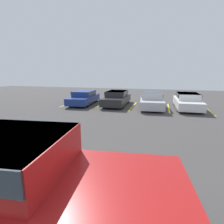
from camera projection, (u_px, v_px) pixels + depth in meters
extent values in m
cube|color=yellow|center=(72.00, 103.00, 16.85)|extent=(0.12, 4.10, 0.01)
cube|color=yellow|center=(101.00, 105.00, 16.07)|extent=(0.12, 4.10, 0.01)
cube|color=yellow|center=(133.00, 106.00, 15.28)|extent=(0.12, 4.10, 0.01)
cube|color=yellow|center=(169.00, 108.00, 14.50)|extent=(0.12, 4.10, 0.01)
cube|color=yellow|center=(208.00, 110.00, 13.72)|extent=(0.12, 4.10, 0.01)
cube|color=#A51919|center=(27.00, 196.00, 3.09)|extent=(5.67, 2.63, 0.95)
cube|color=#A51919|center=(8.00, 153.00, 2.96)|extent=(2.17, 2.07, 0.64)
cube|color=#2D3842|center=(6.00, 145.00, 2.93)|extent=(2.14, 2.12, 0.35)
cube|color=#A51919|center=(125.00, 184.00, 2.74)|extent=(2.24, 2.15, 0.13)
cylinder|color=black|center=(124.00, 190.00, 3.72)|extent=(0.84, 0.39, 0.81)
cylinder|color=#ADADB2|center=(124.00, 190.00, 3.72)|extent=(0.48, 0.36, 0.45)
cube|color=navy|center=(84.00, 99.00, 16.25)|extent=(2.15, 4.71, 0.59)
cube|color=navy|center=(84.00, 93.00, 16.23)|extent=(1.76, 2.50, 0.47)
cube|color=#2D3842|center=(84.00, 92.00, 16.21)|extent=(1.83, 2.46, 0.28)
cylinder|color=black|center=(87.00, 103.00, 14.87)|extent=(0.29, 0.69, 0.67)
cylinder|color=#ADADB2|center=(87.00, 103.00, 14.87)|extent=(0.28, 0.39, 0.37)
cylinder|color=black|center=(71.00, 103.00, 15.15)|extent=(0.29, 0.69, 0.67)
cylinder|color=#ADADB2|center=(71.00, 103.00, 15.15)|extent=(0.28, 0.39, 0.37)
cylinder|color=black|center=(96.00, 99.00, 17.42)|extent=(0.29, 0.69, 0.67)
cylinder|color=#ADADB2|center=(96.00, 99.00, 17.42)|extent=(0.28, 0.39, 0.37)
cylinder|color=black|center=(81.00, 98.00, 17.70)|extent=(0.29, 0.69, 0.67)
cylinder|color=#ADADB2|center=(81.00, 98.00, 17.70)|extent=(0.28, 0.39, 0.37)
cube|color=#232326|center=(117.00, 100.00, 15.72)|extent=(1.91, 4.65, 0.62)
cube|color=#232326|center=(117.00, 94.00, 15.69)|extent=(1.65, 2.43, 0.46)
cube|color=#2D3842|center=(117.00, 92.00, 15.67)|extent=(1.73, 2.38, 0.28)
cylinder|color=black|center=(122.00, 104.00, 14.30)|extent=(0.22, 0.68, 0.68)
cylinder|color=#ADADB2|center=(122.00, 104.00, 14.30)|extent=(0.22, 0.38, 0.37)
cylinder|color=black|center=(104.00, 103.00, 14.69)|extent=(0.22, 0.68, 0.68)
cylinder|color=#ADADB2|center=(104.00, 103.00, 14.69)|extent=(0.22, 0.38, 0.37)
cylinder|color=black|center=(128.00, 100.00, 16.82)|extent=(0.22, 0.68, 0.68)
cylinder|color=#ADADB2|center=(128.00, 100.00, 16.82)|extent=(0.22, 0.38, 0.37)
cylinder|color=black|center=(112.00, 99.00, 17.22)|extent=(0.22, 0.68, 0.68)
cylinder|color=#ADADB2|center=(112.00, 99.00, 17.22)|extent=(0.22, 0.38, 0.37)
cube|color=#B7BABF|center=(151.00, 102.00, 14.56)|extent=(2.19, 4.73, 0.62)
cube|color=#B7BABF|center=(152.00, 95.00, 14.53)|extent=(1.78, 2.52, 0.46)
cube|color=#2D3842|center=(152.00, 94.00, 14.51)|extent=(1.85, 2.48, 0.28)
cylinder|color=black|center=(162.00, 107.00, 13.19)|extent=(0.29, 0.63, 0.61)
cylinder|color=#ADADB2|center=(162.00, 107.00, 13.19)|extent=(0.27, 0.35, 0.33)
cylinder|color=black|center=(142.00, 107.00, 13.46)|extent=(0.29, 0.63, 0.61)
cylinder|color=#ADADB2|center=(142.00, 107.00, 13.46)|extent=(0.27, 0.35, 0.33)
cylinder|color=black|center=(159.00, 102.00, 15.75)|extent=(0.29, 0.63, 0.61)
cylinder|color=#ADADB2|center=(159.00, 102.00, 15.75)|extent=(0.27, 0.35, 0.33)
cylinder|color=black|center=(142.00, 101.00, 16.01)|extent=(0.29, 0.63, 0.61)
cylinder|color=#ADADB2|center=(142.00, 101.00, 16.01)|extent=(0.27, 0.35, 0.33)
cube|color=silver|center=(187.00, 103.00, 14.17)|extent=(1.90, 4.62, 0.60)
cube|color=silver|center=(188.00, 96.00, 14.14)|extent=(1.64, 2.41, 0.49)
cube|color=#2D3842|center=(188.00, 95.00, 14.12)|extent=(1.71, 2.37, 0.29)
cylinder|color=black|center=(201.00, 108.00, 12.77)|extent=(0.25, 0.64, 0.64)
cylinder|color=#ADADB2|center=(201.00, 108.00, 12.77)|extent=(0.26, 0.36, 0.35)
cylinder|color=black|center=(179.00, 107.00, 13.14)|extent=(0.25, 0.64, 0.64)
cylinder|color=#ADADB2|center=(179.00, 107.00, 13.14)|extent=(0.26, 0.36, 0.35)
cylinder|color=black|center=(194.00, 103.00, 15.28)|extent=(0.25, 0.64, 0.64)
cylinder|color=#ADADB2|center=(194.00, 103.00, 15.28)|extent=(0.26, 0.36, 0.35)
cylinder|color=black|center=(175.00, 102.00, 15.65)|extent=(0.25, 0.64, 0.64)
cylinder|color=#ADADB2|center=(175.00, 102.00, 15.65)|extent=(0.26, 0.36, 0.35)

